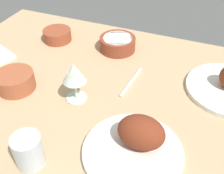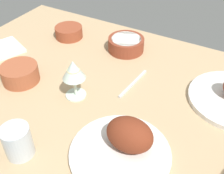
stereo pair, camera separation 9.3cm
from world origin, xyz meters
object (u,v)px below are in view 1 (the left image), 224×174
(bowl_potatoes, at_px, (15,80))
(wine_glass, at_px, (74,75))
(plate_far_side, at_px, (137,142))
(bowl_pasta, at_px, (57,35))
(fork_loose, at_px, (131,82))
(water_tumbler, at_px, (28,151))
(bowl_cream, at_px, (118,43))

(bowl_potatoes, xyz_separation_m, wine_glass, (0.22, 0.03, 0.07))
(plate_far_side, xyz_separation_m, bowl_pasta, (-0.51, 0.44, -0.01))
(bowl_potatoes, relative_size, wine_glass, 0.94)
(plate_far_side, height_order, fork_loose, plate_far_side)
(fork_loose, bearing_deg, bowl_pasta, 72.54)
(plate_far_side, height_order, water_tumbler, plate_far_side)
(bowl_cream, bearing_deg, wine_glass, -92.55)
(water_tumbler, relative_size, fork_loose, 0.52)
(bowl_cream, relative_size, bowl_pasta, 1.23)
(bowl_potatoes, bearing_deg, water_tumbler, -46.53)
(bowl_potatoes, height_order, fork_loose, bowl_potatoes)
(plate_far_side, height_order, bowl_potatoes, plate_far_side)
(bowl_cream, xyz_separation_m, fork_loose, (0.13, -0.19, -0.03))
(bowl_cream, relative_size, wine_glass, 1.06)
(wine_glass, distance_m, fork_loose, 0.23)
(bowl_potatoes, xyz_separation_m, water_tumbler, (0.23, -0.24, 0.01))
(plate_far_side, bearing_deg, bowl_potatoes, 168.12)
(water_tumbler, xyz_separation_m, fork_loose, (0.14, 0.42, -0.04))
(bowl_potatoes, bearing_deg, bowl_pasta, 96.35)
(water_tumbler, bearing_deg, bowl_potatoes, 133.47)
(water_tumbler, bearing_deg, bowl_cream, 89.23)
(water_tumbler, bearing_deg, bowl_pasta, 114.49)
(bowl_potatoes, bearing_deg, bowl_cream, 57.50)
(wine_glass, bearing_deg, water_tumbler, -88.51)
(bowl_cream, bearing_deg, plate_far_side, -63.23)
(bowl_cream, bearing_deg, fork_loose, -56.32)
(plate_far_side, bearing_deg, water_tumbler, -150.16)
(water_tumbler, bearing_deg, wine_glass, 91.49)
(bowl_potatoes, bearing_deg, fork_loose, 26.08)
(bowl_potatoes, height_order, bowl_pasta, bowl_potatoes)
(plate_far_side, height_order, wine_glass, wine_glass)
(bowl_cream, height_order, bowl_pasta, bowl_cream)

